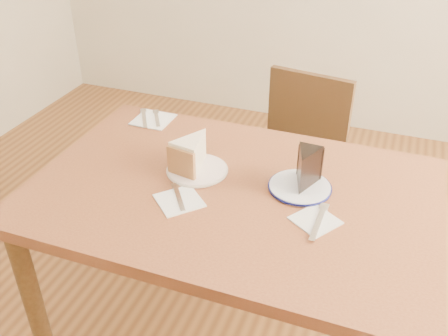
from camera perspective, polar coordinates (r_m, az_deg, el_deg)
table at (r=1.55m, az=0.88°, el=-5.33°), size 1.20×0.80×0.75m
chair_far at (r=2.12m, az=7.83°, el=-0.00°), size 0.48×0.48×0.85m
plate_cream at (r=1.57m, az=-3.07°, el=-0.24°), size 0.18×0.18×0.01m
plate_navy at (r=1.50m, az=8.65°, el=-2.17°), size 0.18×0.18×0.01m
carrot_cake at (r=1.56m, az=-3.41°, el=1.74°), size 0.12×0.15×0.09m
chocolate_cake at (r=1.47m, az=9.25°, el=-0.33°), size 0.08×0.11×0.10m
napkin_cream at (r=1.44m, az=-5.14°, el=-3.72°), size 0.17×0.17×0.00m
napkin_navy at (r=1.39m, az=10.39°, el=-5.91°), size 0.15×0.15×0.00m
napkin_spare at (r=1.90m, az=-8.09°, el=5.51°), size 0.14×0.14×0.00m
fork_cream at (r=1.45m, az=-5.21°, el=-3.30°), size 0.09×0.12×0.00m
knife_navy at (r=1.38m, az=10.75°, el=-6.05°), size 0.02×0.17×0.00m
fork_spare at (r=1.89m, az=-7.68°, el=5.63°), size 0.08×0.13×0.00m
knife_spare at (r=1.90m, az=-9.10°, el=5.63°), size 0.09×0.14×0.00m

